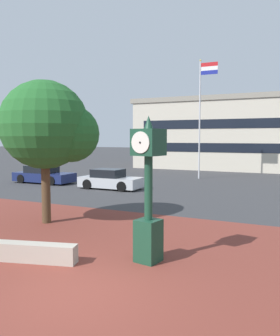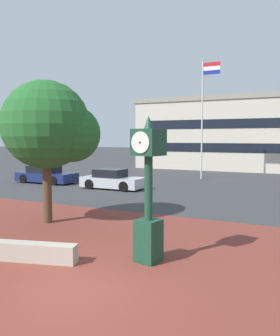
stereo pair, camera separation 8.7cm
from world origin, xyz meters
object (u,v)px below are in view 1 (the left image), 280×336
object	(u,v)px
plaza_tree	(50,127)
car_street_near	(44,175)
flagpole_primary	(201,111)
civic_building	(266,134)
car_street_mid	(110,180)
street_clock	(148,193)

from	to	relation	value
plaza_tree	car_street_near	world-z (taller)	plaza_tree
flagpole_primary	civic_building	xyz separation A→B (m)	(3.63, 12.86, -1.68)
plaza_tree	flagpole_primary	xyz separation A→B (m)	(1.18, 16.75, 1.72)
car_street_mid	flagpole_primary	distance (m)	9.98
street_clock	plaza_tree	world-z (taller)	plaza_tree
car_street_mid	flagpole_primary	size ratio (longest dim) A/B	0.43
flagpole_primary	plaza_tree	bearing A→B (deg)	-94.05
car_street_mid	civic_building	size ratio (longest dim) A/B	0.15
car_street_near	car_street_mid	distance (m)	5.94
plaza_tree	flagpole_primary	bearing A→B (deg)	85.95
plaza_tree	flagpole_primary	size ratio (longest dim) A/B	0.58
street_clock	car_street_mid	bearing A→B (deg)	135.08
flagpole_primary	car_street_mid	bearing A→B (deg)	-115.71
flagpole_primary	civic_building	distance (m)	13.47
car_street_near	street_clock	bearing A→B (deg)	49.57
street_clock	flagpole_primary	size ratio (longest dim) A/B	0.41
street_clock	car_street_mid	xyz separation A→B (m)	(-7.77, 11.22, -1.29)
flagpole_primary	street_clock	bearing A→B (deg)	-78.20
car_street_near	civic_building	distance (m)	24.46
plaza_tree	car_street_near	xyz separation A→B (m)	(-8.52, 9.35, -3.14)
civic_building	plaza_tree	bearing A→B (deg)	-99.24
car_street_mid	civic_building	xyz separation A→B (m)	(7.41, 20.72, 3.18)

